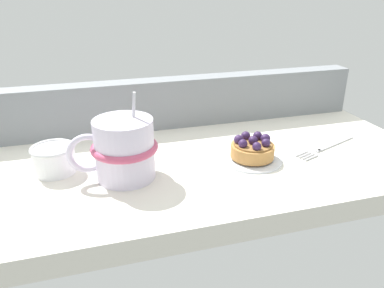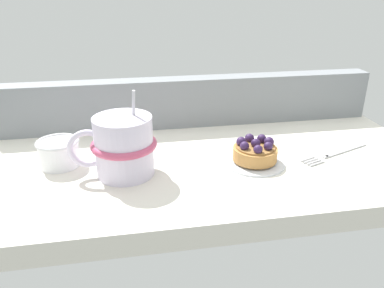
{
  "view_description": "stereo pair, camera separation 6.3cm",
  "coord_description": "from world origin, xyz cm",
  "px_view_note": "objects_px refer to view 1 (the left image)",
  "views": [
    {
      "loc": [
        -19.58,
        -59.15,
        29.96
      ],
      "look_at": [
        -3.25,
        -3.39,
        4.5
      ],
      "focal_mm": 35.52,
      "sensor_mm": 36.0,
      "label": 1
    },
    {
      "loc": [
        -13.41,
        -60.59,
        29.96
      ],
      "look_at": [
        -3.25,
        -3.39,
        4.5
      ],
      "focal_mm": 35.52,
      "sensor_mm": 36.0,
      "label": 2
    }
  ],
  "objects_px": {
    "raspberry_tart": "(253,148)",
    "dessert_plate": "(252,158)",
    "dessert_fork": "(327,147)",
    "sugar_bowl": "(54,158)",
    "coffee_mug": "(123,149)"
  },
  "relations": [
    {
      "from": "raspberry_tart",
      "to": "dessert_plate",
      "type": "bearing_deg",
      "value": -108.18
    },
    {
      "from": "dessert_fork",
      "to": "sugar_bowl",
      "type": "relative_size",
      "value": 2.18
    },
    {
      "from": "sugar_bowl",
      "to": "dessert_plate",
      "type": "bearing_deg",
      "value": -8.71
    },
    {
      "from": "coffee_mug",
      "to": "sugar_bowl",
      "type": "bearing_deg",
      "value": 155.15
    },
    {
      "from": "coffee_mug",
      "to": "sugar_bowl",
      "type": "distance_m",
      "value": 0.12
    },
    {
      "from": "sugar_bowl",
      "to": "coffee_mug",
      "type": "bearing_deg",
      "value": -24.85
    },
    {
      "from": "sugar_bowl",
      "to": "dessert_fork",
      "type": "bearing_deg",
      "value": -5.1
    },
    {
      "from": "dessert_plate",
      "to": "raspberry_tart",
      "type": "bearing_deg",
      "value": 71.82
    },
    {
      "from": "dessert_plate",
      "to": "coffee_mug",
      "type": "bearing_deg",
      "value": 179.87
    },
    {
      "from": "raspberry_tart",
      "to": "coffee_mug",
      "type": "relative_size",
      "value": 0.54
    },
    {
      "from": "sugar_bowl",
      "to": "raspberry_tart",
      "type": "bearing_deg",
      "value": -8.63
    },
    {
      "from": "raspberry_tart",
      "to": "sugar_bowl",
      "type": "distance_m",
      "value": 0.34
    },
    {
      "from": "dessert_plate",
      "to": "sugar_bowl",
      "type": "relative_size",
      "value": 1.48
    },
    {
      "from": "coffee_mug",
      "to": "dessert_fork",
      "type": "height_order",
      "value": "coffee_mug"
    },
    {
      "from": "dessert_plate",
      "to": "sugar_bowl",
      "type": "height_order",
      "value": "sugar_bowl"
    }
  ]
}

